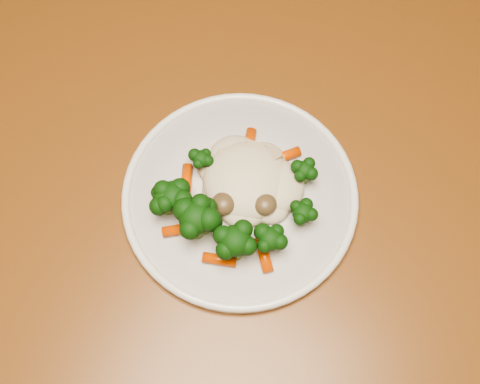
{
  "coord_description": "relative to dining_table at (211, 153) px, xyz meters",
  "views": [
    {
      "loc": [
        0.12,
        -0.24,
        1.39
      ],
      "look_at": [
        -0.01,
        -0.01,
        0.77
      ],
      "focal_mm": 45.0,
      "sensor_mm": 36.0,
      "label": 1
    }
  ],
  "objects": [
    {
      "name": "dining_table",
      "position": [
        0.0,
        0.0,
        0.0
      ],
      "size": [
        1.32,
        1.01,
        0.75
      ],
      "rotation": [
        0.0,
        0.0,
        -0.2
      ],
      "color": "brown",
      "rests_on": "ground"
    },
    {
      "name": "plate",
      "position": [
        0.09,
        -0.08,
        0.11
      ],
      "size": [
        0.27,
        0.27,
        0.01
      ],
      "primitive_type": "cylinder",
      "color": "white",
      "rests_on": "dining_table"
    },
    {
      "name": "meal",
      "position": [
        0.09,
        -0.1,
        0.13
      ],
      "size": [
        0.18,
        0.18,
        0.05
      ],
      "color": "beige",
      "rests_on": "plate"
    }
  ]
}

